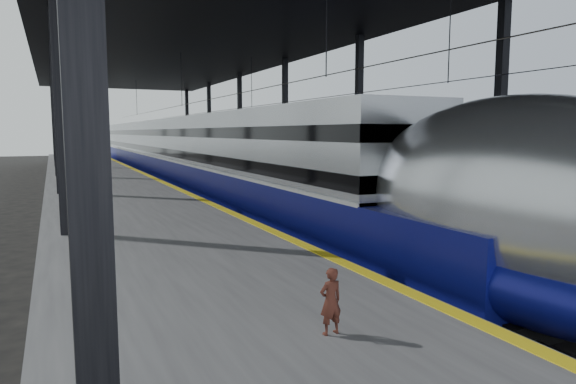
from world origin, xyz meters
TOP-DOWN VIEW (x-y plane):
  - ground at (0.00, 0.00)m, footprint 160.00×160.00m
  - platform at (-3.50, 20.00)m, footprint 6.00×80.00m
  - yellow_strip at (-0.70, 20.00)m, footprint 0.30×80.00m
  - rails at (4.50, 20.00)m, footprint 6.52×80.00m
  - canopy at (1.90, 20.00)m, footprint 18.00×75.00m
  - tgv_train at (2.00, 25.01)m, footprint 3.19×65.20m
  - second_train at (7.00, 28.45)m, footprint 3.01×56.05m
  - child at (-2.79, -3.89)m, footprint 0.35×0.25m

SIDE VIEW (x-z plane):
  - ground at x=0.00m, z-range 0.00..0.00m
  - rails at x=4.50m, z-range 0.00..0.16m
  - platform at x=-3.50m, z-range 0.00..1.00m
  - yellow_strip at x=-0.70m, z-range 1.00..1.01m
  - child at x=-2.79m, z-range 1.00..1.91m
  - second_train at x=7.00m, z-range 0.03..4.17m
  - tgv_train at x=2.00m, z-range -0.15..4.42m
  - canopy at x=1.90m, z-range 4.38..13.85m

